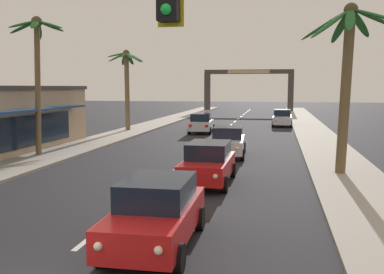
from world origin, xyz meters
name	(u,v)px	position (x,y,z in m)	size (l,w,h in m)	color
sidewalk_right	(329,152)	(7.80, 20.00, 0.07)	(3.20, 110.00, 0.14)	#9E998E
sidewalk_left	(84,145)	(-7.80, 20.00, 0.07)	(3.20, 110.00, 0.14)	#9E998E
lane_markings	(207,150)	(0.46, 20.00, 0.00)	(4.28, 88.79, 0.01)	silver
traffic_signal_mast	(176,29)	(3.17, 0.06, 4.80)	(10.47, 0.41, 6.68)	#2D2D33
sedan_lead_at_stop_bar	(156,212)	(1.86, 3.44, 0.85)	(2.01, 4.47, 1.68)	red
sedan_third_in_queue	(208,163)	(2.01, 10.63, 0.85)	(1.96, 4.46, 1.68)	red
sedan_fifth_in_queue	(228,141)	(2.01, 17.82, 0.85)	(2.11, 4.51, 1.68)	silver
sedan_oncoming_far	(202,123)	(-1.62, 29.89, 0.85)	(2.12, 4.52, 1.68)	silver
sedan_parked_nearest_kerb	(282,118)	(5.22, 37.71, 0.85)	(2.02, 4.48, 1.68)	silver
palm_left_second	(37,57)	(-8.32, 15.56, 5.57)	(3.23, 3.05, 7.76)	brown
palm_left_third	(127,76)	(-8.25, 29.85, 4.89)	(3.17, 3.23, 7.13)	brown
palm_right_second	(348,61)	(7.66, 13.30, 5.03)	(4.33, 4.22, 7.48)	brown
town_gateway_arch	(248,84)	(0.00, 64.81, 4.33)	(14.37, 0.90, 6.72)	#423D38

